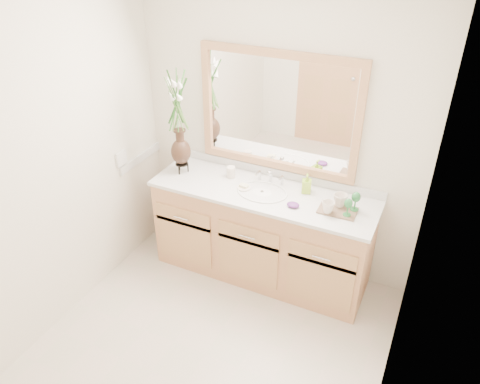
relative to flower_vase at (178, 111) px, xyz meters
The scene contains 20 objects.
floor 1.87m from the flower_vase, 53.38° to the right, with size 2.60×2.60×0.00m, color beige.
ceiling 1.62m from the flower_vase, 53.38° to the right, with size 2.40×2.60×0.02m, color white.
wall_back 0.83m from the flower_vase, 20.87° to the left, with size 2.40×0.02×2.40m, color silver.
wall_left 1.12m from the flower_vase, 113.82° to the right, with size 0.02×2.60×2.40m, color silver.
wall_right 2.21m from the flower_vase, 27.42° to the right, with size 0.02×2.60×2.40m, color silver.
vanity 1.24m from the flower_vase, ahead, with size 1.80×0.55×0.80m.
counter 0.94m from the flower_vase, ahead, with size 1.84×0.57×0.03m, color silver.
sink 0.97m from the flower_vase, ahead, with size 0.38×0.34×0.23m.
mirror 0.80m from the flower_vase, 19.40° to the left, with size 1.32×0.04×0.97m.
switch_plate 0.64m from the flower_vase, 150.21° to the right, with size 0.02×0.12×0.12m, color white.
flower_vase is the anchor object (origin of this frame).
tumbler 0.66m from the flower_vase, 13.28° to the left, with size 0.07×0.07×0.09m, color silver.
soap_dish 0.80m from the flower_vase, ahead, with size 0.11×0.11×0.04m.
soap_bottle 1.18m from the flower_vase, ahead, with size 0.07×0.07×0.14m, color #9ED031.
purple_dish 1.18m from the flower_vase, ahead, with size 0.10×0.08×0.03m, color #5B2570.
tray 1.47m from the flower_vase, ahead, with size 0.28×0.19×0.01m, color brown.
mug_left 1.40m from the flower_vase, ahead, with size 0.09×0.09×0.09m, color silver.
mug_right 1.45m from the flower_vase, ahead, with size 0.11×0.10×0.11m, color silver.
goblet_front 1.52m from the flower_vase, ahead, with size 0.06×0.06×0.14m.
goblet_back 1.54m from the flower_vase, ahead, with size 0.07×0.07×0.15m.
Camera 1 is at (1.21, -1.95, 2.77)m, focal length 35.00 mm.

